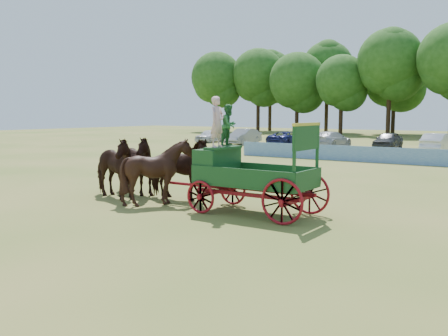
% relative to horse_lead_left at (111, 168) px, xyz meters
% --- Properties ---
extents(ground, '(160.00, 160.00, 0.00)m').
position_rel_horse_lead_left_xyz_m(ground, '(7.75, 1.41, -1.19)').
color(ground, olive).
rests_on(ground, ground).
extents(horse_lead_left, '(3.00, 1.76, 2.38)m').
position_rel_horse_lead_left_xyz_m(horse_lead_left, '(0.00, 0.00, 0.00)').
color(horse_lead_left, black).
rests_on(horse_lead_left, ground).
extents(horse_lead_right, '(3.02, 1.83, 2.38)m').
position_rel_horse_lead_left_xyz_m(horse_lead_right, '(0.00, 1.10, 0.00)').
color(horse_lead_right, black).
rests_on(horse_lead_right, ground).
extents(horse_wheel_left, '(2.53, 2.34, 2.38)m').
position_rel_horse_lead_left_xyz_m(horse_wheel_left, '(2.40, 0.00, 0.00)').
color(horse_wheel_left, black).
rests_on(horse_wheel_left, ground).
extents(horse_wheel_right, '(2.97, 1.68, 2.38)m').
position_rel_horse_lead_left_xyz_m(horse_wheel_right, '(2.40, 1.10, 0.00)').
color(horse_wheel_right, black).
rests_on(horse_wheel_right, ground).
extents(farm_dray, '(6.00, 2.00, 3.82)m').
position_rel_horse_lead_left_xyz_m(farm_dray, '(5.37, 0.56, 0.42)').
color(farm_dray, maroon).
rests_on(farm_dray, ground).
extents(sponsor_banner, '(26.00, 0.08, 1.05)m').
position_rel_horse_lead_left_xyz_m(sponsor_banner, '(6.75, 19.41, -0.66)').
color(sponsor_banner, '#1C5099').
rests_on(sponsor_banner, ground).
extents(parked_cars, '(40.05, 6.71, 1.61)m').
position_rel_horse_lead_left_xyz_m(parked_cars, '(0.12, 31.41, -0.45)').
color(parked_cars, silver).
rests_on(parked_cars, ground).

